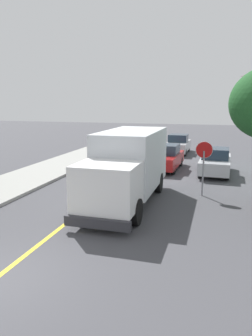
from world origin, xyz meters
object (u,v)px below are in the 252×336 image
Objects in this scene: box_truck at (128,164)px; stop_sign at (204,158)px; parked_car_mid at (178,144)px; parked_car_near at (166,158)px; parked_van_across at (215,162)px.

box_truck is 2.71× the size of stop_sign.
box_truck is 3.77m from stop_sign.
stop_sign reaches higher than parked_car_mid.
stop_sign is (2.75, -5.73, 1.06)m from parked_car_near.
parked_van_across is (3.70, 7.08, -0.97)m from box_truck.
box_truck reaches higher than parked_car_near.
parked_van_across is 5.21m from stop_sign.
parked_van_across is (3.33, -7.74, 0.00)m from parked_car_mid.
parked_car_mid is 8.43m from parked_van_across.
box_truck is at bearing -91.42° from parked_car_mid.
stop_sign is at bearing -95.59° from parked_van_across.
parked_car_mid is at bearing 90.70° from parked_car_near.
parked_car_mid is 13.17m from stop_sign.
parked_car_mid is at bearing 102.46° from stop_sign.
parked_van_across is at bearing 84.41° from stop_sign.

